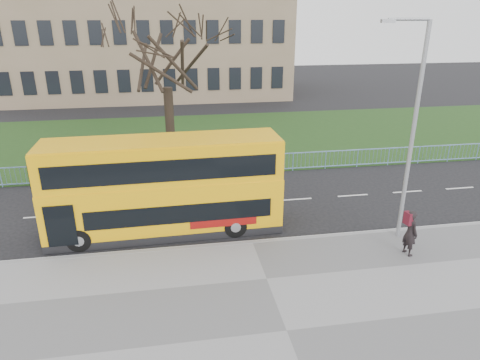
% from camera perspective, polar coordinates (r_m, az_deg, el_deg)
% --- Properties ---
extents(ground, '(120.00, 120.00, 0.00)m').
position_cam_1_polar(ground, '(18.67, 0.75, -6.27)').
color(ground, black).
rests_on(ground, ground).
extents(pavement, '(80.00, 10.50, 0.12)m').
position_cam_1_polar(pavement, '(13.15, 6.23, -19.53)').
color(pavement, slate).
rests_on(pavement, ground).
extents(kerb, '(80.00, 0.20, 0.14)m').
position_cam_1_polar(kerb, '(17.30, 1.66, -8.40)').
color(kerb, gray).
rests_on(kerb, ground).
extents(grass_verge, '(80.00, 15.40, 0.08)m').
position_cam_1_polar(grass_verge, '(31.91, -3.78, 5.60)').
color(grass_verge, '#1C3C15').
rests_on(grass_verge, ground).
extents(guard_railing, '(40.00, 0.12, 1.10)m').
position_cam_1_polar(guard_railing, '(24.45, -1.96, 1.96)').
color(guard_railing, '#7AA3D9').
rests_on(guard_railing, ground).
extents(bare_tree, '(7.40, 7.40, 10.57)m').
position_cam_1_polar(bare_tree, '(26.49, -9.74, 13.89)').
color(bare_tree, black).
rests_on(bare_tree, grass_verge).
extents(civic_building, '(30.00, 15.00, 14.00)m').
position_cam_1_polar(civic_building, '(51.36, -12.38, 18.99)').
color(civic_building, '#7D694F').
rests_on(civic_building, ground).
extents(yellow_bus, '(9.54, 2.47, 3.98)m').
position_cam_1_polar(yellow_bus, '(17.70, -10.05, -0.60)').
color(yellow_bus, '#FFB50A').
rests_on(yellow_bus, ground).
extents(pedestrian, '(0.54, 0.72, 1.80)m').
position_cam_1_polar(pedestrian, '(17.26, 21.74, -6.54)').
color(pedestrian, black).
rests_on(pedestrian, pavement).
extents(street_lamp, '(1.78, 0.37, 8.39)m').
position_cam_1_polar(street_lamp, '(17.26, 21.86, 6.65)').
color(street_lamp, '#93969B').
rests_on(street_lamp, pavement).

